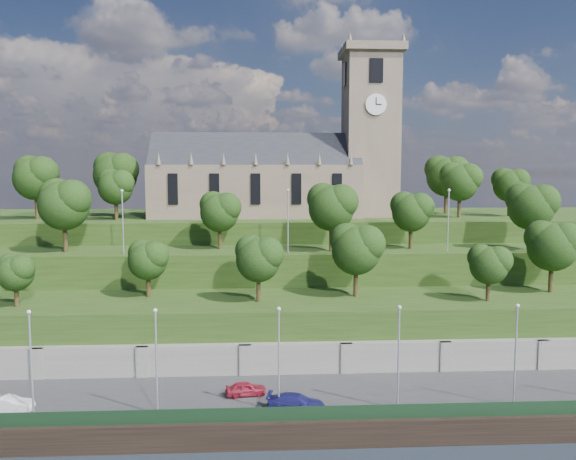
{
  "coord_description": "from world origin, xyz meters",
  "views": [
    {
      "loc": [
        -3.61,
        -42.43,
        21.75
      ],
      "look_at": [
        0.21,
        30.0,
        14.41
      ],
      "focal_mm": 35.0,
      "sensor_mm": 36.0,
      "label": 1
    }
  ],
  "objects": [
    {
      "name": "fence",
      "position": [
        0.0,
        0.6,
        2.6
      ],
      "size": [
        160.0,
        0.1,
        1.2
      ],
      "primitive_type": "cube",
      "color": "#16321B",
      "rests_on": "promenade"
    },
    {
      "name": "retaining_wall",
      "position": [
        0.0,
        11.97,
        2.5
      ],
      "size": [
        160.0,
        2.1,
        5.0
      ],
      "color": "slate",
      "rests_on": "ground"
    },
    {
      "name": "trees_hilltop",
      "position": [
        -2.05,
        45.25,
        21.23
      ],
      "size": [
        78.46,
        15.76,
        10.13
      ],
      "color": "#302412",
      "rests_on": "hilltop"
    },
    {
      "name": "trees_upper",
      "position": [
        1.7,
        27.99,
        17.72
      ],
      "size": [
        65.15,
        8.38,
        9.18
      ],
      "color": "#302412",
      "rests_on": "embankment_upper"
    },
    {
      "name": "hilltop",
      "position": [
        0.0,
        50.0,
        7.5
      ],
      "size": [
        160.0,
        32.0,
        15.0
      ],
      "primitive_type": "cube",
      "color": "#223A13",
      "rests_on": "ground"
    },
    {
      "name": "car_left",
      "position": [
        -4.82,
        6.04,
        2.62
      ],
      "size": [
        3.78,
        1.95,
        1.23
      ],
      "primitive_type": "imported",
      "rotation": [
        0.0,
        0.0,
        1.71
      ],
      "color": "maroon",
      "rests_on": "promenade"
    },
    {
      "name": "trees_lower",
      "position": [
        7.46,
        18.49,
        13.05
      ],
      "size": [
        64.1,
        8.86,
        8.35
      ],
      "color": "#302412",
      "rests_on": "embankment_lower"
    },
    {
      "name": "lamp_posts_upper",
      "position": [
        0.0,
        26.0,
        16.54
      ],
      "size": [
        40.36,
        0.36,
        7.86
      ],
      "color": "#B2B2B7",
      "rests_on": "embankment_upper"
    },
    {
      "name": "quay_wall",
      "position": [
        0.0,
        -0.05,
        1.1
      ],
      "size": [
        160.0,
        0.5,
        2.2
      ],
      "primitive_type": "cube",
      "color": "black",
      "rests_on": "ground"
    },
    {
      "name": "promenade",
      "position": [
        0.0,
        6.0,
        1.0
      ],
      "size": [
        160.0,
        12.0,
        2.0
      ],
      "primitive_type": "cube",
      "color": "#2D2D30",
      "rests_on": "ground"
    },
    {
      "name": "embankment_lower",
      "position": [
        0.0,
        18.0,
        4.0
      ],
      "size": [
        160.0,
        12.0,
        8.0
      ],
      "primitive_type": "cube",
      "color": "#223A13",
      "rests_on": "ground"
    },
    {
      "name": "church",
      "position": [
        0.79,
        45.98,
        22.52
      ],
      "size": [
        38.6,
        12.35,
        27.6
      ],
      "color": "brown",
      "rests_on": "hilltop"
    },
    {
      "name": "car_middle",
      "position": [
        -24.51,
        3.49,
        2.68
      ],
      "size": [
        4.18,
        1.6,
        1.36
      ],
      "primitive_type": "imported",
      "rotation": [
        0.0,
        0.0,
        1.61
      ],
      "color": "silver",
      "rests_on": "promenade"
    },
    {
      "name": "embankment_upper",
      "position": [
        0.0,
        29.0,
        6.0
      ],
      "size": [
        160.0,
        10.0,
        12.0
      ],
      "primitive_type": "cube",
      "color": "#223A13",
      "rests_on": "ground"
    },
    {
      "name": "car_right",
      "position": [
        -0.55,
        2.53,
        2.71
      ],
      "size": [
        5.18,
        2.91,
        1.42
      ],
      "primitive_type": "imported",
      "rotation": [
        0.0,
        0.0,
        1.37
      ],
      "color": "navy",
      "rests_on": "promenade"
    },
    {
      "name": "lamp_posts_promenade",
      "position": [
        -2.0,
        2.5,
        7.07
      ],
      "size": [
        60.36,
        0.36,
        8.89
      ],
      "color": "#B2B2B7",
      "rests_on": "promenade"
    },
    {
      "name": "ground",
      "position": [
        0.0,
        0.0,
        0.0
      ],
      "size": [
        320.0,
        320.0,
        0.0
      ],
      "primitive_type": "plane",
      "color": "black",
      "rests_on": "ground"
    }
  ]
}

